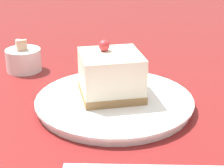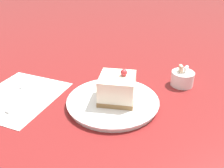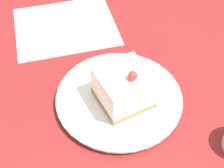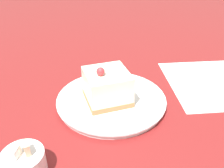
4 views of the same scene
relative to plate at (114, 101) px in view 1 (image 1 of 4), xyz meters
name	(u,v)px [view 1 (image 1 of 4)]	position (x,y,z in m)	size (l,w,h in m)	color
ground_plane	(107,110)	(-0.01, 0.01, -0.01)	(4.00, 4.00, 0.00)	maroon
plate	(114,101)	(0.00, 0.00, 0.00)	(0.26, 0.26, 0.02)	white
cake_slice	(111,75)	(0.01, 0.00, 0.04)	(0.10, 0.10, 0.09)	#9E7547
sugar_bowl	(24,60)	(0.19, 0.16, 0.01)	(0.07, 0.07, 0.07)	white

